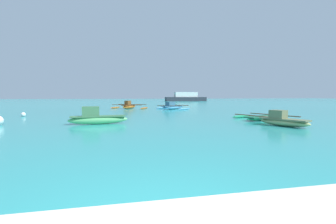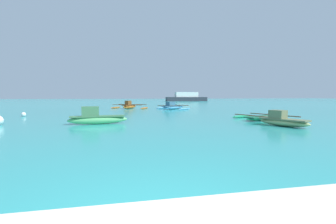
# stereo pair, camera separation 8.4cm
# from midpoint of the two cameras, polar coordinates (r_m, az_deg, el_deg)

# --- Properties ---
(moored_boat_0) EXTENTS (3.96, 4.56, 0.34)m
(moored_boat_0) POSITION_cam_midpoint_polar(r_m,az_deg,el_deg) (16.87, 23.40, -1.30)
(moored_boat_0) COLOR #1B9862
(moored_boat_0) RESTS_ON ground_plane
(moored_boat_1) EXTENTS (3.40, 0.93, 1.04)m
(moored_boat_1) POSITION_cam_midpoint_polar(r_m,az_deg,el_deg) (13.80, -17.75, -1.44)
(moored_boat_1) COLOR #68C97B
(moored_boat_1) RESTS_ON ground_plane
(moored_boat_2) EXTENTS (4.17, 4.30, 0.94)m
(moored_boat_2) POSITION_cam_midpoint_polar(r_m,az_deg,el_deg) (27.54, 1.03, 1.35)
(moored_boat_2) COLOR #4A9BCA
(moored_boat_2) RESTS_ON ground_plane
(moored_boat_3) EXTENTS (4.93, 4.18, 1.04)m
(moored_boat_3) POSITION_cam_midpoint_polar(r_m,az_deg,el_deg) (29.19, -9.92, 1.49)
(moored_boat_3) COLOR #B1601E
(moored_boat_3) RESTS_ON ground_plane
(moored_boat_4) EXTENTS (1.89, 2.79, 0.86)m
(moored_boat_4) POSITION_cam_midpoint_polar(r_m,az_deg,el_deg) (13.89, 27.00, -1.92)
(moored_boat_4) COLOR #A4B977
(moored_boat_4) RESTS_ON ground_plane
(mooring_buoy_0) EXTENTS (0.34, 0.34, 0.34)m
(mooring_buoy_0) POSITION_cam_midpoint_polar(r_m,az_deg,el_deg) (21.34, -32.95, -0.52)
(mooring_buoy_0) COLOR white
(mooring_buoy_0) RESTS_ON ground_plane
(distant_ferry) EXTENTS (12.48, 2.75, 2.75)m
(distant_ferry) POSITION_cam_midpoint_polar(r_m,az_deg,el_deg) (68.84, 4.49, 3.70)
(distant_ferry) COLOR #2D333D
(distant_ferry) RESTS_ON ground_plane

